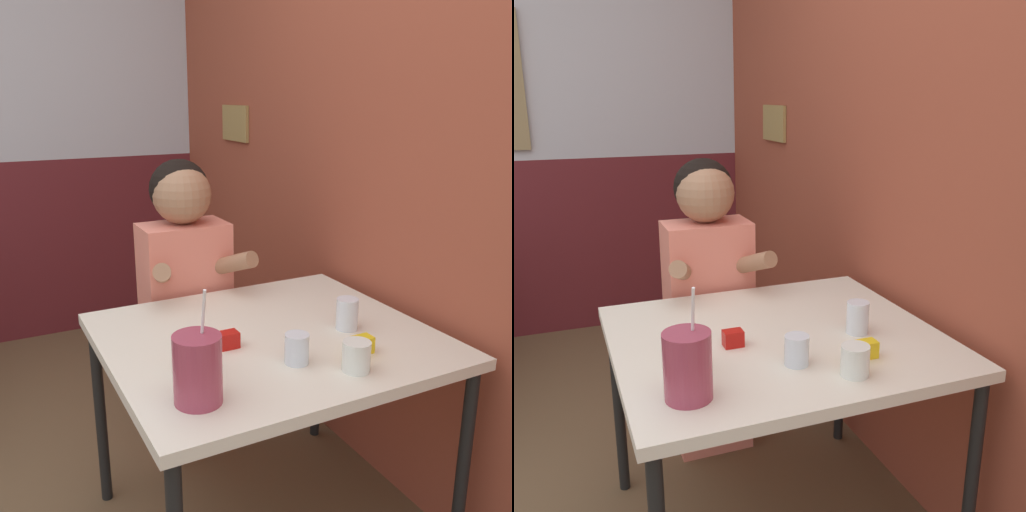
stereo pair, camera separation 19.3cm
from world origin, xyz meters
TOP-DOWN VIEW (x-y plane):
  - brick_wall_right at (1.41, 1.19)m, footprint 0.08×4.38m
  - main_table at (0.83, 0.26)m, footprint 1.01×0.91m
  - person_seated at (0.77, 0.84)m, footprint 0.42×0.42m
  - cocktail_pitcher at (0.48, -0.02)m, footprint 0.12×0.12m
  - glass_near_pitcher at (1.08, 0.18)m, footprint 0.07×0.07m
  - glass_center at (0.93, -0.07)m, footprint 0.08×0.08m
  - glass_far_side at (0.52, 0.13)m, footprint 0.07×0.07m
  - glass_by_brick at (0.81, 0.05)m, footprint 0.07×0.07m
  - condiment_ketchup at (0.68, 0.23)m, footprint 0.06×0.04m
  - condiment_mustard at (1.02, 0.02)m, footprint 0.06×0.04m

SIDE VIEW (x-z plane):
  - main_table at x=0.83m, z-range 0.31..1.05m
  - person_seated at x=0.77m, z-range 0.06..1.30m
  - condiment_ketchup at x=0.68m, z-range 0.74..0.79m
  - condiment_mustard at x=1.02m, z-range 0.74..0.79m
  - glass_center at x=0.93m, z-range 0.74..0.83m
  - glass_by_brick at x=0.81m, z-range 0.74..0.83m
  - glass_near_pitcher at x=1.08m, z-range 0.74..0.84m
  - glass_far_side at x=0.52m, z-range 0.74..0.85m
  - cocktail_pitcher at x=0.48m, z-range 0.68..0.98m
  - brick_wall_right at x=1.41m, z-range 0.00..2.70m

